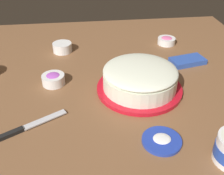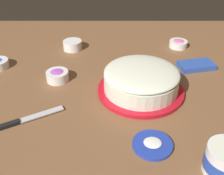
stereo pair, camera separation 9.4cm
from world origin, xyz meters
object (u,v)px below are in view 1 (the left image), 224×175
candy_box_lower (188,61)px  frosted_cake (140,79)px  sprinkle_bowl_yellow (62,47)px  sprinkle_bowl_pink (166,40)px  sprinkle_bowl_rainbow (53,79)px  spreading_knife (23,128)px  frosting_tub_lid (162,140)px

candy_box_lower → frosted_cake: bearing=-156.8°
frosted_cake → sprinkle_bowl_yellow: (-0.29, 0.35, -0.02)m
sprinkle_bowl_pink → candy_box_lower: size_ratio=0.59×
sprinkle_bowl_pink → candy_box_lower: bearing=-80.4°
sprinkle_bowl_pink → sprinkle_bowl_rainbow: sprinkle_bowl_rainbow is taller
sprinkle_bowl_pink → frosted_cake: bearing=-119.4°
spreading_knife → sprinkle_bowl_pink: sprinkle_bowl_pink is taller
candy_box_lower → spreading_knife: bearing=-163.8°
sprinkle_bowl_yellow → candy_box_lower: (0.53, -0.18, -0.01)m
frosting_tub_lid → sprinkle_bowl_rainbow: size_ratio=1.34×
candy_box_lower → frosting_tub_lid: bearing=-130.4°
frosting_tub_lid → spreading_knife: frosting_tub_lid is taller
frosting_tub_lid → sprinkle_bowl_pink: size_ratio=1.34×
spreading_knife → frosted_cake: bearing=23.4°
sprinkle_bowl_rainbow → candy_box_lower: bearing=9.8°
frosting_tub_lid → sprinkle_bowl_yellow: size_ratio=1.31×
spreading_knife → sprinkle_bowl_yellow: size_ratio=2.48×
spreading_knife → sprinkle_bowl_rainbow: sprinkle_bowl_rainbow is taller
frosted_cake → spreading_knife: size_ratio=1.44×
frosting_tub_lid → sprinkle_bowl_pink: 0.68m
spreading_knife → sprinkle_bowl_yellow: sprinkle_bowl_yellow is taller
sprinkle_bowl_pink → sprinkle_bowl_yellow: sprinkle_bowl_yellow is taller
sprinkle_bowl_rainbow → sprinkle_bowl_yellow: bearing=84.8°
frosting_tub_lid → sprinkle_bowl_rainbow: 0.47m
sprinkle_bowl_yellow → candy_box_lower: sprinkle_bowl_yellow is taller
sprinkle_bowl_yellow → frosted_cake: bearing=-50.8°
candy_box_lower → sprinkle_bowl_rainbow: bearing=177.5°
frosted_cake → sprinkle_bowl_pink: frosted_cake is taller
frosted_cake → spreading_knife: 0.43m
frosted_cake → sprinkle_bowl_yellow: size_ratio=3.57×
frosted_cake → candy_box_lower: 0.31m
sprinkle_bowl_pink → spreading_knife: bearing=-137.8°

